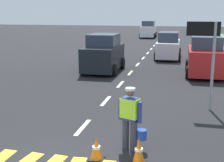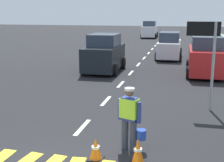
{
  "view_description": "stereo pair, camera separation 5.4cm",
  "coord_description": "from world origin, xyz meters",
  "px_view_note": "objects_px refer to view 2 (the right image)",
  "views": [
    {
      "loc": [
        2.94,
        -6.1,
        3.57
      ],
      "look_at": [
        0.51,
        4.6,
        1.1
      ],
      "focal_mm": 50.22,
      "sensor_mm": 36.0,
      "label": 1
    },
    {
      "loc": [
        2.99,
        -6.08,
        3.57
      ],
      "look_at": [
        0.51,
        4.6,
        1.1
      ],
      "focal_mm": 50.22,
      "sensor_mm": 36.0,
      "label": 2
    }
  ],
  "objects_px": {
    "car_oncoming_third": "(150,30)",
    "car_oncoming_lead": "(104,54)",
    "car_parked_far": "(206,57)",
    "traffic_cone_far": "(138,152)",
    "road_worker": "(130,116)",
    "traffic_cone_near": "(96,149)",
    "lane_direction_sign": "(207,44)",
    "car_outgoing_far": "(169,46)"
  },
  "relations": [
    {
      "from": "road_worker",
      "to": "car_oncoming_lead",
      "type": "xyz_separation_m",
      "value": [
        -3.37,
        10.37,
        0.1
      ]
    },
    {
      "from": "road_worker",
      "to": "lane_direction_sign",
      "type": "bearing_deg",
      "value": 62.7
    },
    {
      "from": "traffic_cone_far",
      "to": "car_oncoming_third",
      "type": "distance_m",
      "value": 36.0
    },
    {
      "from": "road_worker",
      "to": "car_oncoming_lead",
      "type": "distance_m",
      "value": 10.9
    },
    {
      "from": "car_outgoing_far",
      "to": "car_oncoming_lead",
      "type": "relative_size",
      "value": 1.1
    },
    {
      "from": "car_oncoming_third",
      "to": "traffic_cone_near",
      "type": "bearing_deg",
      "value": -85.65
    },
    {
      "from": "car_parked_far",
      "to": "traffic_cone_near",
      "type": "bearing_deg",
      "value": -105.71
    },
    {
      "from": "road_worker",
      "to": "car_oncoming_third",
      "type": "distance_m",
      "value": 35.19
    },
    {
      "from": "traffic_cone_near",
      "to": "lane_direction_sign",
      "type": "bearing_deg",
      "value": 59.55
    },
    {
      "from": "lane_direction_sign",
      "to": "traffic_cone_near",
      "type": "distance_m",
      "value": 5.87
    },
    {
      "from": "traffic_cone_near",
      "to": "car_oncoming_lead",
      "type": "height_order",
      "value": "car_oncoming_lead"
    },
    {
      "from": "car_oncoming_third",
      "to": "car_parked_far",
      "type": "bearing_deg",
      "value": -76.42
    },
    {
      "from": "road_worker",
      "to": "car_parked_far",
      "type": "bearing_deg",
      "value": 76.88
    },
    {
      "from": "car_parked_far",
      "to": "car_oncoming_lead",
      "type": "distance_m",
      "value": 5.85
    },
    {
      "from": "car_oncoming_third",
      "to": "car_outgoing_far",
      "type": "relative_size",
      "value": 0.96
    },
    {
      "from": "traffic_cone_near",
      "to": "car_oncoming_third",
      "type": "xyz_separation_m",
      "value": [
        -2.72,
        35.77,
        0.76
      ]
    },
    {
      "from": "road_worker",
      "to": "car_outgoing_far",
      "type": "height_order",
      "value": "car_outgoing_far"
    },
    {
      "from": "traffic_cone_far",
      "to": "car_parked_far",
      "type": "height_order",
      "value": "car_parked_far"
    },
    {
      "from": "car_parked_far",
      "to": "traffic_cone_far",
      "type": "bearing_deg",
      "value": -100.69
    },
    {
      "from": "car_outgoing_far",
      "to": "car_oncoming_third",
      "type": "bearing_deg",
      "value": 100.95
    },
    {
      "from": "lane_direction_sign",
      "to": "car_oncoming_lead",
      "type": "xyz_separation_m",
      "value": [
        -5.43,
        6.39,
        -1.37
      ]
    },
    {
      "from": "road_worker",
      "to": "traffic_cone_near",
      "type": "relative_size",
      "value": 3.0
    },
    {
      "from": "road_worker",
      "to": "lane_direction_sign",
      "type": "relative_size",
      "value": 0.52
    },
    {
      "from": "traffic_cone_far",
      "to": "car_parked_far",
      "type": "relative_size",
      "value": 0.17
    },
    {
      "from": "traffic_cone_far",
      "to": "car_oncoming_lead",
      "type": "distance_m",
      "value": 11.75
    },
    {
      "from": "road_worker",
      "to": "traffic_cone_near",
      "type": "height_order",
      "value": "road_worker"
    },
    {
      "from": "road_worker",
      "to": "car_oncoming_lead",
      "type": "bearing_deg",
      "value": 108.03
    },
    {
      "from": "traffic_cone_near",
      "to": "car_outgoing_far",
      "type": "distance_m",
      "value": 17.31
    },
    {
      "from": "car_oncoming_lead",
      "to": "car_oncoming_third",
      "type": "bearing_deg",
      "value": 90.15
    },
    {
      "from": "car_oncoming_third",
      "to": "car_outgoing_far",
      "type": "height_order",
      "value": "car_oncoming_third"
    },
    {
      "from": "car_oncoming_third",
      "to": "car_oncoming_lead",
      "type": "relative_size",
      "value": 1.05
    },
    {
      "from": "car_parked_far",
      "to": "car_oncoming_lead",
      "type": "height_order",
      "value": "car_oncoming_lead"
    },
    {
      "from": "lane_direction_sign",
      "to": "traffic_cone_far",
      "type": "bearing_deg",
      "value": -110.02
    },
    {
      "from": "traffic_cone_near",
      "to": "car_parked_far",
      "type": "relative_size",
      "value": 0.14
    },
    {
      "from": "road_worker",
      "to": "car_parked_far",
      "type": "xyz_separation_m",
      "value": [
        2.47,
        10.59,
        0.1
      ]
    },
    {
      "from": "car_outgoing_far",
      "to": "car_oncoming_lead",
      "type": "height_order",
      "value": "car_oncoming_lead"
    },
    {
      "from": "car_oncoming_third",
      "to": "road_worker",
      "type": "bearing_deg",
      "value": -84.39
    },
    {
      "from": "lane_direction_sign",
      "to": "car_parked_far",
      "type": "height_order",
      "value": "lane_direction_sign"
    },
    {
      "from": "traffic_cone_near",
      "to": "car_oncoming_lead",
      "type": "xyz_separation_m",
      "value": [
        -2.65,
        11.11,
        0.76
      ]
    },
    {
      "from": "car_oncoming_lead",
      "to": "lane_direction_sign",
      "type": "bearing_deg",
      "value": -49.66
    },
    {
      "from": "car_oncoming_third",
      "to": "car_oncoming_lead",
      "type": "xyz_separation_m",
      "value": [
        0.06,
        -24.66,
        0.0
      ]
    },
    {
      "from": "car_oncoming_third",
      "to": "car_outgoing_far",
      "type": "xyz_separation_m",
      "value": [
        3.58,
        -18.49,
        -0.1
      ]
    }
  ]
}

